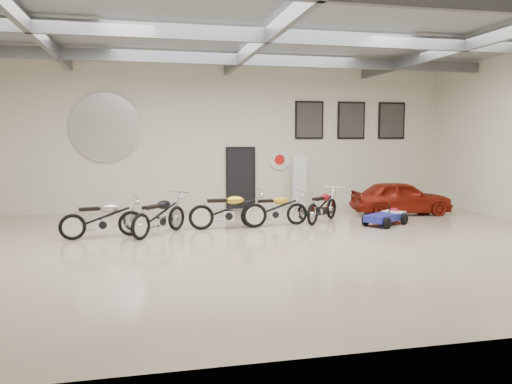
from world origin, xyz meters
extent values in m
cube|color=#BAAC8E|center=(0.00, 0.00, 0.00)|extent=(16.00, 12.00, 0.01)
cube|color=gray|center=(0.00, 0.00, 5.00)|extent=(16.00, 12.00, 0.01)
cube|color=beige|center=(0.00, 6.00, 2.50)|extent=(16.00, 0.02, 5.00)
cube|color=black|center=(0.50, 5.95, 1.05)|extent=(0.92, 0.08, 2.10)
imported|color=maroon|center=(5.34, 3.52, 0.54)|extent=(1.60, 3.31, 1.09)
camera|label=1|loc=(-2.73, -11.15, 2.49)|focal=35.00mm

